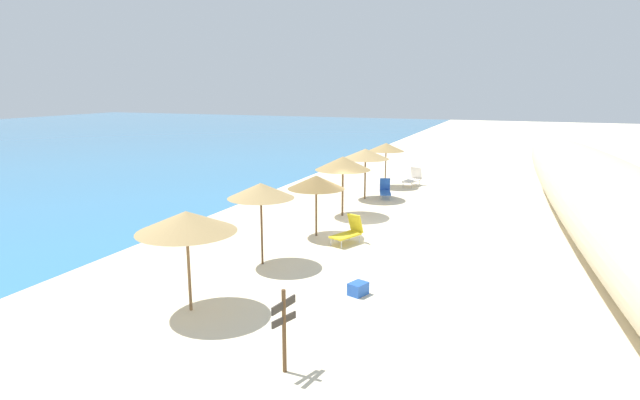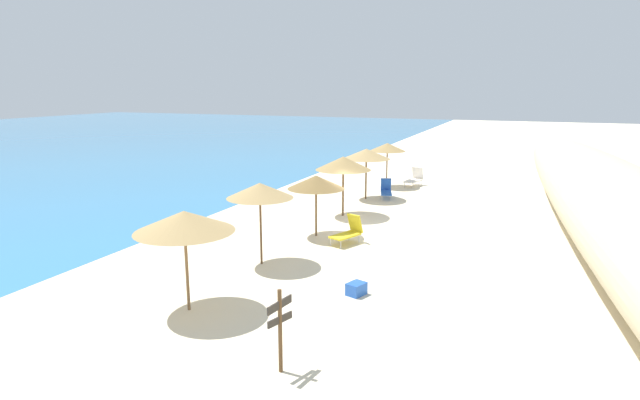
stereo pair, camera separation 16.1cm
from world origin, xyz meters
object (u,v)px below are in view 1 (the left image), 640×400
at_px(lounge_chair_2, 385,190).
at_px(beach_umbrella_5, 386,147).
at_px(beach_umbrella_2, 316,182).
at_px(lounge_chair_1, 413,178).
at_px(beach_umbrella_1, 261,191).
at_px(beach_umbrella_3, 343,163).
at_px(wooden_signpost, 284,324).
at_px(beach_umbrella_0, 186,222).
at_px(lounge_chair_0, 349,231).
at_px(cooler_box, 358,289).
at_px(beach_umbrella_4, 365,154).

bearing_deg(lounge_chair_2, beach_umbrella_5, -92.41).
height_order(beach_umbrella_2, lounge_chair_1, beach_umbrella_2).
distance_m(beach_umbrella_1, lounge_chair_2, 12.66).
bearing_deg(beach_umbrella_3, wooden_signpost, -165.75).
relative_size(beach_umbrella_0, lounge_chair_0, 1.86).
bearing_deg(lounge_chair_2, lounge_chair_1, -116.64).
bearing_deg(beach_umbrella_3, beach_umbrella_1, 178.03).
height_order(beach_umbrella_0, lounge_chair_2, beach_umbrella_0).
distance_m(beach_umbrella_2, lounge_chair_0, 2.42).
bearing_deg(beach_umbrella_0, lounge_chair_0, -14.84).
relative_size(beach_umbrella_3, lounge_chair_0, 1.88).
bearing_deg(cooler_box, beach_umbrella_2, 33.13).
distance_m(beach_umbrella_4, lounge_chair_0, 8.73).
distance_m(lounge_chair_0, cooler_box, 5.24).
height_order(beach_umbrella_2, cooler_box, beach_umbrella_2).
bearing_deg(lounge_chair_0, lounge_chair_2, -62.33).
relative_size(lounge_chair_1, lounge_chair_2, 1.09).
height_order(lounge_chair_1, lounge_chair_2, lounge_chair_1).
distance_m(beach_umbrella_0, beach_umbrella_5, 19.82).
xyz_separation_m(lounge_chair_1, wooden_signpost, (-22.66, -1.98, 0.64)).
height_order(beach_umbrella_3, wooden_signpost, beach_umbrella_3).
bearing_deg(beach_umbrella_2, cooler_box, -146.87).
distance_m(beach_umbrella_3, lounge_chair_1, 9.25).
height_order(beach_umbrella_3, beach_umbrella_4, beach_umbrella_3).
height_order(beach_umbrella_5, lounge_chair_1, beach_umbrella_5).
distance_m(beach_umbrella_1, beach_umbrella_5, 15.65).
distance_m(beach_umbrella_5, lounge_chair_0, 12.49).
distance_m(beach_umbrella_1, beach_umbrella_3, 7.65).
xyz_separation_m(lounge_chair_2, wooden_signpost, (-18.55, -2.67, 0.69)).
relative_size(beach_umbrella_0, beach_umbrella_2, 1.11).
xyz_separation_m(beach_umbrella_2, lounge_chair_1, (12.58, -1.37, -1.76)).
relative_size(lounge_chair_1, cooler_box, 3.10).
bearing_deg(beach_umbrella_4, beach_umbrella_0, 179.47).
xyz_separation_m(beach_umbrella_1, lounge_chair_2, (12.43, -1.09, -2.16)).
relative_size(beach_umbrella_1, beach_umbrella_4, 1.04).
distance_m(beach_umbrella_1, wooden_signpost, 7.33).
xyz_separation_m(beach_umbrella_0, beach_umbrella_1, (4.17, -0.02, 0.08)).
distance_m(beach_umbrella_0, beach_umbrella_2, 8.14).
height_order(lounge_chair_1, cooler_box, lounge_chair_1).
bearing_deg(beach_umbrella_4, beach_umbrella_3, -178.13).
bearing_deg(lounge_chair_0, beach_umbrella_4, -55.42).
height_order(beach_umbrella_2, wooden_signpost, beach_umbrella_2).
bearing_deg(beach_umbrella_1, beach_umbrella_3, -1.97).
bearing_deg(wooden_signpost, beach_umbrella_2, 27.65).
xyz_separation_m(beach_umbrella_1, beach_umbrella_5, (15.65, -0.25, -0.16)).
bearing_deg(beach_umbrella_5, beach_umbrella_0, 179.24).
relative_size(beach_umbrella_0, beach_umbrella_4, 1.02).
bearing_deg(beach_umbrella_2, lounge_chair_0, -108.31).
bearing_deg(beach_umbrella_0, beach_umbrella_2, -3.03).
height_order(lounge_chair_0, cooler_box, lounge_chair_0).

